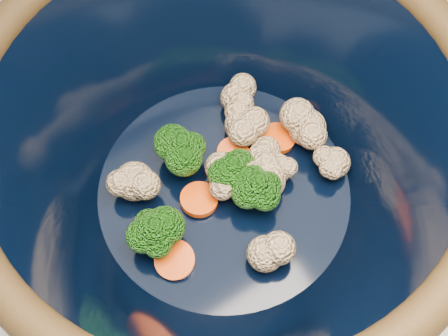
% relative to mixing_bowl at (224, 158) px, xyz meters
% --- Properties ---
extents(mixing_bowl, '(0.42, 0.42, 0.17)m').
position_rel_mixing_bowl_xyz_m(mixing_bowl, '(0.00, 0.00, 0.00)').
color(mixing_bowl, black).
rests_on(mixing_bowl, counter).
extents(vegetable_pile, '(0.20, 0.16, 0.05)m').
position_rel_mixing_bowl_xyz_m(vegetable_pile, '(0.01, 0.00, -0.04)').
color(vegetable_pile, '#608442').
rests_on(vegetable_pile, mixing_bowl).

